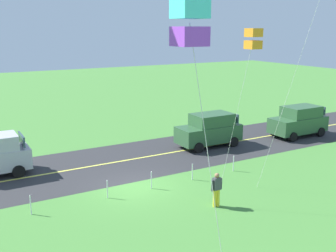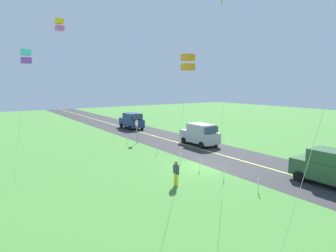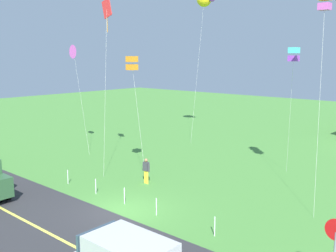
{
  "view_description": "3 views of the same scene",
  "coord_description": "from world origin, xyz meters",
  "px_view_note": "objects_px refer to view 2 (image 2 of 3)",
  "views": [
    {
      "loc": [
        7.95,
        17.6,
        7.89
      ],
      "look_at": [
        -0.61,
        2.45,
        3.62
      ],
      "focal_mm": 43.05,
      "sensor_mm": 36.0,
      "label": 1
    },
    {
      "loc": [
        -16.01,
        13.96,
        6.24
      ],
      "look_at": [
        1.7,
        1.92,
        3.13
      ],
      "focal_mm": 30.47,
      "sensor_mm": 36.0,
      "label": 2
    },
    {
      "loc": [
        14.48,
        -12.94,
        7.78
      ],
      "look_at": [
        -0.26,
        3.8,
        3.9
      ],
      "focal_mm": 42.23,
      "sensor_mm": 36.0,
      "label": 3
    }
  ],
  "objects_px": {
    "kite_pink_drift": "(60,25)",
    "car_parked_west_near": "(331,167)",
    "stop_sign": "(137,127)",
    "person_adult_near": "(176,173)",
    "car_suv_foreground": "(200,134)",
    "kite_red_low": "(188,63)",
    "car_parked_east_far": "(132,121)",
    "kite_green_far": "(26,57)"
  },
  "relations": [
    {
      "from": "stop_sign",
      "to": "kite_pink_drift",
      "type": "bearing_deg",
      "value": 115.43
    },
    {
      "from": "person_adult_near",
      "to": "car_parked_west_near",
      "type": "bearing_deg",
      "value": 126.12
    },
    {
      "from": "car_suv_foreground",
      "to": "stop_sign",
      "type": "bearing_deg",
      "value": 49.46
    },
    {
      "from": "person_adult_near",
      "to": "car_suv_foreground",
      "type": "bearing_deg",
      "value": -157.8
    },
    {
      "from": "car_suv_foreground",
      "to": "car_parked_east_far",
      "type": "height_order",
      "value": "same"
    },
    {
      "from": "car_parked_east_far",
      "to": "car_suv_foreground",
      "type": "bearing_deg",
      "value": -177.09
    },
    {
      "from": "car_parked_west_near",
      "to": "kite_green_far",
      "type": "bearing_deg",
      "value": 53.17
    },
    {
      "from": "car_suv_foreground",
      "to": "stop_sign",
      "type": "height_order",
      "value": "stop_sign"
    },
    {
      "from": "stop_sign",
      "to": "kite_red_low",
      "type": "height_order",
      "value": "kite_red_low"
    },
    {
      "from": "stop_sign",
      "to": "person_adult_near",
      "type": "relative_size",
      "value": 1.6
    },
    {
      "from": "car_suv_foreground",
      "to": "person_adult_near",
      "type": "distance_m",
      "value": 12.49
    },
    {
      "from": "car_parked_west_near",
      "to": "kite_red_low",
      "type": "height_order",
      "value": "kite_red_low"
    },
    {
      "from": "car_parked_west_near",
      "to": "kite_red_low",
      "type": "xyz_separation_m",
      "value": [
        3.84,
        8.35,
        6.26
      ]
    },
    {
      "from": "car_parked_east_far",
      "to": "person_adult_near",
      "type": "bearing_deg",
      "value": 159.47
    },
    {
      "from": "car_suv_foreground",
      "to": "kite_green_far",
      "type": "distance_m",
      "value": 17.81
    },
    {
      "from": "person_adult_near",
      "to": "kite_red_low",
      "type": "xyz_separation_m",
      "value": [
        -1.45,
        0.3,
        6.55
      ]
    },
    {
      "from": "car_suv_foreground",
      "to": "person_adult_near",
      "type": "bearing_deg",
      "value": 132.77
    },
    {
      "from": "kite_green_far",
      "to": "kite_pink_drift",
      "type": "distance_m",
      "value": 4.75
    },
    {
      "from": "car_parked_east_far",
      "to": "kite_pink_drift",
      "type": "distance_m",
      "value": 20.99
    },
    {
      "from": "stop_sign",
      "to": "kite_green_far",
      "type": "relative_size",
      "value": 0.3
    },
    {
      "from": "car_parked_east_far",
      "to": "person_adult_near",
      "type": "distance_m",
      "value": 24.11
    },
    {
      "from": "person_adult_near",
      "to": "kite_pink_drift",
      "type": "xyz_separation_m",
      "value": [
        8.83,
        4.29,
        9.73
      ]
    },
    {
      "from": "car_parked_east_far",
      "to": "kite_pink_drift",
      "type": "relative_size",
      "value": 0.4
    },
    {
      "from": "car_parked_west_near",
      "to": "person_adult_near",
      "type": "distance_m",
      "value": 9.64
    },
    {
      "from": "kite_pink_drift",
      "to": "kite_red_low",
      "type": "bearing_deg",
      "value": -158.77
    },
    {
      "from": "kite_red_low",
      "to": "kite_green_far",
      "type": "bearing_deg",
      "value": 42.2
    },
    {
      "from": "person_adult_near",
      "to": "kite_green_far",
      "type": "xyz_separation_m",
      "value": [
        6.06,
        7.11,
        7.09
      ]
    },
    {
      "from": "car_suv_foreground",
      "to": "kite_green_far",
      "type": "xyz_separation_m",
      "value": [
        -2.42,
        16.28,
        6.8
      ]
    },
    {
      "from": "stop_sign",
      "to": "person_adult_near",
      "type": "height_order",
      "value": "stop_sign"
    },
    {
      "from": "kite_pink_drift",
      "to": "car_parked_west_near",
      "type": "bearing_deg",
      "value": -138.84
    },
    {
      "from": "car_suv_foreground",
      "to": "kite_green_far",
      "type": "height_order",
      "value": "kite_green_far"
    },
    {
      "from": "person_adult_near",
      "to": "kite_pink_drift",
      "type": "relative_size",
      "value": 0.14
    },
    {
      "from": "kite_pink_drift",
      "to": "car_parked_east_far",
      "type": "bearing_deg",
      "value": -42.84
    },
    {
      "from": "car_parked_west_near",
      "to": "kite_pink_drift",
      "type": "xyz_separation_m",
      "value": [
        14.12,
        12.35,
        9.44
      ]
    },
    {
      "from": "car_parked_west_near",
      "to": "kite_green_far",
      "type": "distance_m",
      "value": 20.13
    },
    {
      "from": "car_parked_east_far",
      "to": "kite_pink_drift",
      "type": "height_order",
      "value": "kite_pink_drift"
    },
    {
      "from": "person_adult_near",
      "to": "kite_green_far",
      "type": "height_order",
      "value": "kite_green_far"
    },
    {
      "from": "car_suv_foreground",
      "to": "stop_sign",
      "type": "relative_size",
      "value": 1.72
    },
    {
      "from": "car_parked_east_far",
      "to": "kite_red_low",
      "type": "xyz_separation_m",
      "value": [
        -24.03,
        8.75,
        6.26
      ]
    },
    {
      "from": "person_adult_near",
      "to": "kite_pink_drift",
      "type": "distance_m",
      "value": 13.82
    },
    {
      "from": "stop_sign",
      "to": "kite_pink_drift",
      "type": "relative_size",
      "value": 0.23
    },
    {
      "from": "car_parked_west_near",
      "to": "kite_green_far",
      "type": "relative_size",
      "value": 0.52
    }
  ]
}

